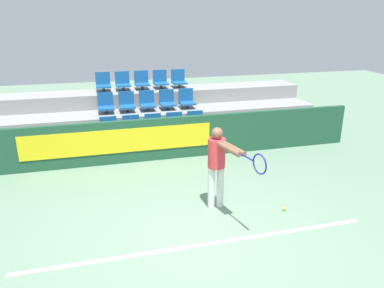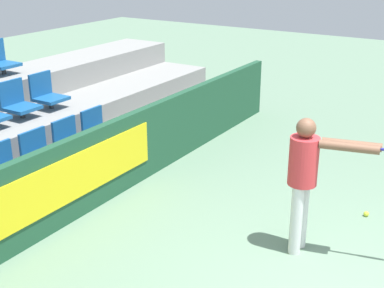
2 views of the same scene
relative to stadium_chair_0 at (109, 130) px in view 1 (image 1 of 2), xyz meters
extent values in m
plane|color=slate|center=(1.13, -4.19, -0.63)|extent=(30.00, 30.00, 0.00)
cube|color=white|center=(1.13, -4.43, -0.63)|extent=(5.58, 0.08, 0.01)
cube|color=#1E4C33|center=(1.13, -0.71, -0.11)|extent=(10.12, 0.12, 1.04)
cube|color=yellow|center=(0.19, -0.78, -0.06)|extent=(4.40, 0.02, 0.57)
cube|color=gray|center=(1.13, -0.13, -0.43)|extent=(9.72, 1.01, 0.41)
cube|color=gray|center=(1.13, 0.88, -0.23)|extent=(9.72, 1.01, 0.81)
cube|color=gray|center=(1.13, 1.89, -0.02)|extent=(9.72, 1.01, 1.22)
cylinder|color=#333333|center=(0.00, -0.08, -0.16)|extent=(0.07, 0.07, 0.13)
cube|color=#195693|center=(0.00, -0.08, -0.08)|extent=(0.42, 0.44, 0.05)
cube|color=#195693|center=(0.00, 0.12, 0.13)|extent=(0.42, 0.04, 0.36)
cylinder|color=#333333|center=(0.57, -0.08, -0.16)|extent=(0.07, 0.07, 0.13)
cube|color=#195693|center=(0.57, -0.08, -0.08)|extent=(0.42, 0.44, 0.05)
cube|color=#195693|center=(0.57, 0.12, 0.13)|extent=(0.42, 0.04, 0.36)
cylinder|color=#333333|center=(1.13, -0.08, -0.16)|extent=(0.07, 0.07, 0.13)
cube|color=#195693|center=(1.13, -0.08, -0.08)|extent=(0.42, 0.44, 0.05)
cube|color=#195693|center=(1.13, 0.12, 0.13)|extent=(0.42, 0.04, 0.36)
cylinder|color=#333333|center=(1.70, -0.08, -0.16)|extent=(0.07, 0.07, 0.13)
cube|color=#195693|center=(1.70, -0.08, -0.08)|extent=(0.42, 0.44, 0.05)
cube|color=#195693|center=(1.70, 0.12, 0.13)|extent=(0.42, 0.04, 0.36)
cylinder|color=#333333|center=(2.27, -0.08, -0.16)|extent=(0.07, 0.07, 0.13)
cube|color=#195693|center=(2.27, -0.08, -0.08)|extent=(0.42, 0.44, 0.05)
cube|color=#195693|center=(2.27, 0.12, 0.13)|extent=(0.42, 0.04, 0.36)
cylinder|color=#333333|center=(0.00, 0.93, 0.24)|extent=(0.07, 0.07, 0.13)
cube|color=#195693|center=(0.00, 0.93, 0.33)|extent=(0.42, 0.44, 0.05)
cube|color=#195693|center=(0.00, 1.13, 0.54)|extent=(0.42, 0.04, 0.36)
cylinder|color=#333333|center=(0.57, 0.93, 0.24)|extent=(0.07, 0.07, 0.13)
cube|color=#195693|center=(0.57, 0.93, 0.33)|extent=(0.42, 0.44, 0.05)
cube|color=#195693|center=(0.57, 1.13, 0.54)|extent=(0.42, 0.04, 0.36)
cylinder|color=#333333|center=(1.13, 0.93, 0.24)|extent=(0.07, 0.07, 0.13)
cube|color=#195693|center=(1.13, 0.93, 0.33)|extent=(0.42, 0.44, 0.05)
cube|color=#195693|center=(1.13, 1.13, 0.54)|extent=(0.42, 0.04, 0.36)
cylinder|color=#333333|center=(1.70, 0.93, 0.24)|extent=(0.07, 0.07, 0.13)
cube|color=#195693|center=(1.70, 0.93, 0.33)|extent=(0.42, 0.44, 0.05)
cube|color=#195693|center=(1.70, 1.13, 0.54)|extent=(0.42, 0.04, 0.36)
cylinder|color=#333333|center=(2.27, 0.93, 0.24)|extent=(0.07, 0.07, 0.13)
cube|color=#195693|center=(2.27, 0.93, 0.33)|extent=(0.42, 0.44, 0.05)
cube|color=#195693|center=(2.27, 1.13, 0.54)|extent=(0.42, 0.04, 0.36)
cylinder|color=#333333|center=(0.00, 1.94, 0.65)|extent=(0.07, 0.07, 0.13)
cube|color=#195693|center=(0.00, 1.94, 0.74)|extent=(0.42, 0.44, 0.05)
cube|color=#195693|center=(0.00, 2.14, 0.94)|extent=(0.42, 0.04, 0.36)
cylinder|color=#333333|center=(0.57, 1.94, 0.65)|extent=(0.07, 0.07, 0.13)
cube|color=#195693|center=(0.57, 1.94, 0.74)|extent=(0.42, 0.44, 0.05)
cube|color=#195693|center=(0.57, 2.14, 0.94)|extent=(0.42, 0.04, 0.36)
cylinder|color=#333333|center=(1.13, 1.94, 0.65)|extent=(0.07, 0.07, 0.13)
cube|color=#195693|center=(1.13, 1.94, 0.74)|extent=(0.42, 0.44, 0.05)
cube|color=#195693|center=(1.13, 2.14, 0.94)|extent=(0.42, 0.04, 0.36)
cylinder|color=#333333|center=(1.70, 1.94, 0.65)|extent=(0.07, 0.07, 0.13)
cube|color=#195693|center=(1.70, 1.94, 0.74)|extent=(0.42, 0.44, 0.05)
cube|color=#195693|center=(1.70, 2.14, 0.94)|extent=(0.42, 0.04, 0.36)
cylinder|color=#333333|center=(2.27, 1.94, 0.65)|extent=(0.07, 0.07, 0.13)
cube|color=#195693|center=(2.27, 1.94, 0.74)|extent=(0.42, 0.44, 0.05)
cube|color=#195693|center=(2.27, 2.14, 0.94)|extent=(0.42, 0.04, 0.36)
cylinder|color=silver|center=(1.63, -3.33, -0.23)|extent=(0.13, 0.13, 0.80)
cylinder|color=silver|center=(1.81, -3.33, -0.23)|extent=(0.13, 0.13, 0.80)
cylinder|color=red|center=(1.72, -3.33, 0.43)|extent=(0.31, 0.31, 0.53)
sphere|color=brown|center=(1.72, -3.33, 0.80)|extent=(0.21, 0.21, 0.21)
cylinder|color=brown|center=(1.78, -3.77, 0.66)|extent=(0.22, 0.59, 0.09)
cylinder|color=brown|center=(1.87, -3.77, 0.66)|extent=(0.22, 0.59, 0.09)
cylinder|color=navy|center=(1.93, -4.20, 0.66)|extent=(0.10, 0.30, 0.03)
torus|color=navy|center=(2.00, -4.49, 0.66)|extent=(0.10, 0.32, 0.32)
sphere|color=#CCDB33|center=(2.90, -3.78, -0.60)|extent=(0.07, 0.07, 0.07)
camera|label=1|loc=(-0.28, -9.17, 2.77)|focal=35.00mm
camera|label=2|loc=(-3.28, -5.06, 2.58)|focal=50.00mm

